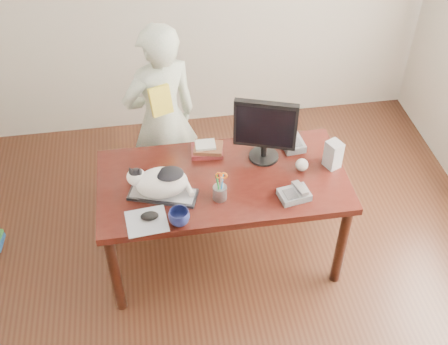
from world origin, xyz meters
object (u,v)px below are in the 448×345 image
(cat, at_px, (159,181))
(calculator, at_px, (292,143))
(monitor, at_px, (265,128))
(coffee_mug, at_px, (179,217))
(desk, at_px, (221,187))
(keyboard, at_px, (163,194))
(baseball, at_px, (302,165))
(book_stack, at_px, (207,149))
(person, at_px, (162,120))
(phone, at_px, (295,194))
(mouse, at_px, (150,216))
(pen_cup, at_px, (220,191))
(speaker, at_px, (333,154))

(cat, xyz_separation_m, calculator, (0.92, 0.34, -0.10))
(monitor, distance_m, coffee_mug, 0.81)
(desk, distance_m, calculator, 0.57)
(keyboard, height_order, baseball, baseball)
(book_stack, xyz_separation_m, person, (-0.28, 0.40, -0.02))
(coffee_mug, distance_m, baseball, 0.90)
(calculator, bearing_deg, cat, -165.67)
(phone, relative_size, calculator, 1.04)
(cat, bearing_deg, mouse, -94.39)
(cat, distance_m, calculator, 0.99)
(mouse, bearing_deg, pen_cup, 8.08)
(book_stack, bearing_deg, person, 132.61)
(phone, distance_m, calculator, 0.49)
(coffee_mug, xyz_separation_m, book_stack, (0.25, 0.61, -0.02))
(keyboard, relative_size, book_stack, 1.99)
(keyboard, distance_m, pen_cup, 0.36)
(coffee_mug, distance_m, book_stack, 0.65)
(desk, relative_size, coffee_mug, 12.77)
(calculator, bearing_deg, monitor, -162.43)
(monitor, bearing_deg, mouse, -132.34)
(phone, xyz_separation_m, person, (-0.75, 0.90, -0.02))
(calculator, bearing_deg, speaker, -54.33)
(monitor, height_order, book_stack, monitor)
(pen_cup, relative_size, baseball, 2.63)
(cat, xyz_separation_m, baseball, (0.92, 0.10, -0.08))
(coffee_mug, xyz_separation_m, phone, (0.72, 0.11, -0.02))
(speaker, bearing_deg, mouse, 169.35)
(baseball, relative_size, person, 0.05)
(book_stack, height_order, calculator, book_stack)
(keyboard, xyz_separation_m, book_stack, (0.33, 0.36, 0.02))
(keyboard, relative_size, phone, 2.20)
(cat, bearing_deg, calculator, 39.03)
(cat, height_order, monitor, monitor)
(speaker, xyz_separation_m, book_stack, (-0.79, 0.25, -0.06))
(keyboard, relative_size, baseball, 5.43)
(calculator, xyz_separation_m, person, (-0.86, 0.42, -0.02))
(cat, relative_size, speaker, 2.14)
(coffee_mug, relative_size, book_stack, 0.55)
(desk, height_order, monitor, monitor)
(phone, distance_m, book_stack, 0.69)
(pen_cup, bearing_deg, coffee_mug, -147.90)
(speaker, bearing_deg, monitor, 138.09)
(monitor, distance_m, mouse, 0.92)
(coffee_mug, height_order, book_stack, coffee_mug)
(monitor, height_order, person, person)
(mouse, distance_m, coffee_mug, 0.18)
(monitor, xyz_separation_m, phone, (0.12, -0.38, -0.23))
(pen_cup, bearing_deg, cat, 167.77)
(keyboard, height_order, speaker, speaker)
(calculator, bearing_deg, book_stack, 172.11)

